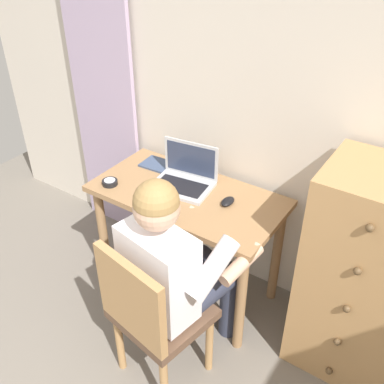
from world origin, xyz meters
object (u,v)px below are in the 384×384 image
(dresser, at_px, (362,277))
(laptop, at_px, (185,177))
(person_seated, at_px, (178,265))
(computer_mouse, at_px, (228,201))
(notebook_pad, at_px, (159,165))
(desk, at_px, (187,211))
(desk_clock, at_px, (110,182))
(chair, at_px, (151,313))

(dresser, distance_m, laptop, 1.08)
(person_seated, distance_m, computer_mouse, 0.50)
(notebook_pad, bearing_deg, desk, -28.83)
(dresser, distance_m, desk_clock, 1.45)
(desk, distance_m, dresser, 1.00)
(person_seated, relative_size, desk_clock, 13.25)
(dresser, bearing_deg, notebook_pad, 175.90)
(dresser, bearing_deg, desk_clock, -170.56)
(dresser, bearing_deg, desk, -176.53)
(desk, distance_m, chair, 0.69)
(person_seated, bearing_deg, desk, 119.35)
(dresser, xyz_separation_m, chair, (-0.77, -0.70, -0.09))
(dresser, xyz_separation_m, person_seated, (-0.74, -0.52, 0.09))
(person_seated, xyz_separation_m, desk_clock, (-0.68, 0.28, 0.08))
(desk, xyz_separation_m, person_seated, (0.26, -0.46, 0.06))
(desk, distance_m, person_seated, 0.53)
(computer_mouse, relative_size, notebook_pad, 0.48)
(chair, bearing_deg, desk, 109.68)
(person_seated, bearing_deg, chair, -99.07)
(chair, xyz_separation_m, person_seated, (0.03, 0.18, 0.18))
(dresser, relative_size, chair, 1.33)
(desk_clock, bearing_deg, person_seated, -22.28)
(computer_mouse, bearing_deg, person_seated, -87.72)
(desk, xyz_separation_m, dresser, (1.00, 0.06, -0.03))
(notebook_pad, bearing_deg, chair, -58.29)
(desk, height_order, laptop, laptop)
(desk, distance_m, computer_mouse, 0.28)
(chair, xyz_separation_m, laptop, (-0.29, 0.70, 0.30))
(laptop, relative_size, desk_clock, 4.12)
(computer_mouse, bearing_deg, dresser, 2.72)
(laptop, bearing_deg, computer_mouse, -6.09)
(chair, relative_size, computer_mouse, 8.74)
(dresser, distance_m, computer_mouse, 0.78)
(notebook_pad, bearing_deg, laptop, -21.62)
(laptop, height_order, desk_clock, laptop)
(laptop, bearing_deg, person_seated, -58.64)
(dresser, distance_m, person_seated, 0.91)
(dresser, height_order, person_seated, person_seated)
(dresser, xyz_separation_m, computer_mouse, (-0.76, -0.02, 0.17))
(laptop, height_order, notebook_pad, laptop)
(chair, height_order, laptop, laptop)
(dresser, xyz_separation_m, desk_clock, (-1.42, -0.24, 0.17))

